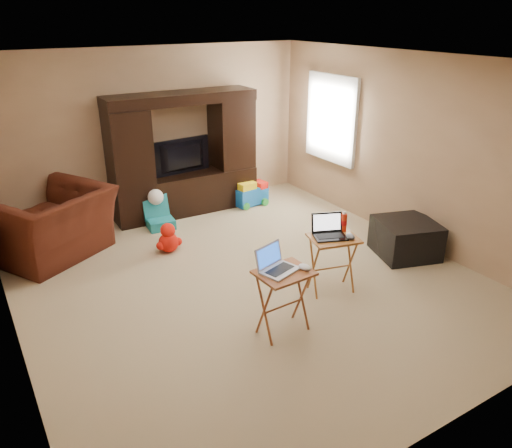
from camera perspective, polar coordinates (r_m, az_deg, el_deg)
floor at (r=5.98m, az=-1.01°, el=-6.41°), size 5.50×5.50×0.00m
ceiling at (r=5.22m, az=-1.21°, el=18.19°), size 5.50×5.50×0.00m
wall_back at (r=7.88m, az=-11.51°, el=10.26°), size 5.00×0.00×5.00m
wall_front at (r=3.59m, az=22.08°, el=-7.10°), size 5.00×0.00×5.00m
wall_right at (r=7.03m, az=16.91°, el=8.17°), size 0.00×5.50×5.50m
window_pane at (r=8.06m, az=8.70°, el=11.83°), size 0.00×1.20×1.20m
window_frame at (r=8.05m, az=8.59°, el=11.82°), size 0.06×1.14×1.34m
entertainment_center at (r=7.79m, az=-8.29°, el=7.89°), size 2.29×0.64×1.86m
television at (r=7.77m, az=-8.17°, el=7.57°), size 0.95×0.21×0.54m
recliner at (r=6.89m, az=-22.33°, el=-0.05°), size 1.76×1.69×0.88m
child_rocker at (r=7.41m, az=-10.96°, el=1.37°), size 0.41×0.46×0.50m
plush_toy at (r=6.67m, az=-10.00°, el=-1.52°), size 0.37×0.31×0.41m
push_toy at (r=8.18m, az=-0.63°, el=3.61°), size 0.61×0.48×0.42m
ottoman at (r=6.77m, az=16.74°, el=-1.56°), size 0.91×0.91×0.46m
tray_table_left at (r=4.93m, az=3.14°, el=-8.90°), size 0.54×0.44×0.67m
tray_table_right at (r=5.68m, az=8.69°, el=-4.58°), size 0.60×0.52×0.67m
laptop_left at (r=4.71m, az=2.75°, el=-4.14°), size 0.42×0.38×0.24m
laptop_right at (r=5.47m, az=8.52°, el=-0.40°), size 0.43×0.40×0.24m
mouse_left at (r=4.80m, az=5.59°, el=-4.93°), size 0.12×0.15×0.06m
mouse_right at (r=5.52m, az=10.75°, el=-1.39°), size 0.12×0.15×0.06m
water_bottle at (r=5.67m, az=10.00°, el=0.16°), size 0.07×0.07×0.21m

